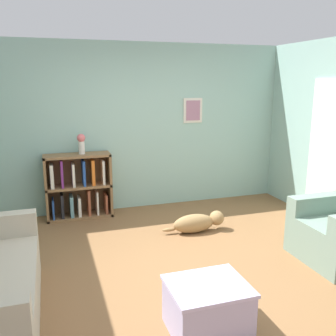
{
  "coord_description": "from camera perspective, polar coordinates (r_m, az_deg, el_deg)",
  "views": [
    {
      "loc": [
        -1.26,
        -3.53,
        2.0
      ],
      "look_at": [
        0.0,
        0.4,
        1.05
      ],
      "focal_mm": 40.0,
      "sensor_mm": 36.0,
      "label": 1
    }
  ],
  "objects": [
    {
      "name": "coffee_table",
      "position": [
        3.26,
        6.02,
        -20.17
      ],
      "size": [
        0.64,
        0.54,
        0.42
      ],
      "color": "#ADA3CC",
      "rests_on": "ground_plane"
    },
    {
      "name": "ground_plane",
      "position": [
        4.26,
        1.71,
        -15.1
      ],
      "size": [
        14.0,
        14.0,
        0.0
      ],
      "primitive_type": "plane",
      "color": "brown"
    },
    {
      "name": "dog",
      "position": [
        5.16,
        4.6,
        -8.27
      ],
      "size": [
        0.88,
        0.23,
        0.27
      ],
      "color": "#9E7A4C",
      "rests_on": "ground_plane"
    },
    {
      "name": "vase",
      "position": [
        5.63,
        -13.07,
        3.78
      ],
      "size": [
        0.12,
        0.12,
        0.3
      ],
      "color": "silver",
      "rests_on": "bookshelf"
    },
    {
      "name": "bookshelf",
      "position": [
        5.78,
        -13.48,
        -2.8
      ],
      "size": [
        0.96,
        0.35,
        0.97
      ],
      "color": "olive",
      "rests_on": "ground_plane"
    },
    {
      "name": "wall_back",
      "position": [
        5.96,
        -5.46,
        6.17
      ],
      "size": [
        5.6,
        0.13,
        2.6
      ],
      "color": "#93BCB2",
      "rests_on": "ground_plane"
    }
  ]
}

